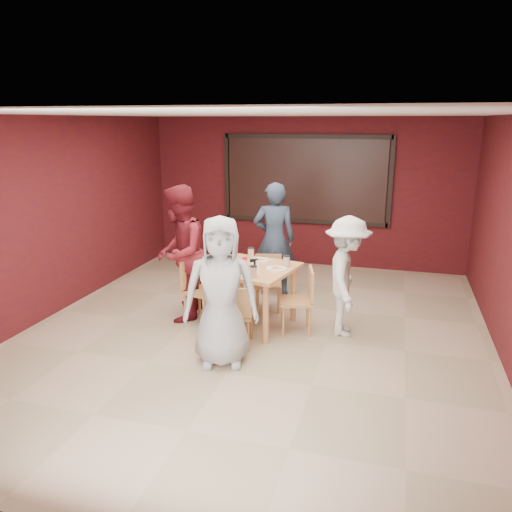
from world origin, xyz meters
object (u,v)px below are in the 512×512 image
(chair_right, at_px, (302,297))
(diner_left, at_px, (180,253))
(diner_back, at_px, (274,239))
(dining_table, at_px, (252,275))
(chair_left, at_px, (197,286))
(diner_right, at_px, (347,277))
(chair_back, at_px, (268,279))
(diner_front, at_px, (221,292))
(chair_front, at_px, (236,312))

(chair_right, distance_m, diner_left, 1.79)
(diner_left, bearing_deg, diner_back, 131.22)
(diner_left, bearing_deg, dining_table, 77.99)
(chair_left, distance_m, diner_right, 2.07)
(chair_right, xyz_separation_m, diner_back, (-0.72, 1.37, 0.41))
(chair_left, bearing_deg, chair_right, -0.88)
(diner_left, xyz_separation_m, diner_right, (2.30, 0.07, -0.16))
(chair_back, height_order, diner_left, diner_left)
(chair_right, distance_m, diner_front, 1.38)
(dining_table, bearing_deg, chair_front, -90.27)
(chair_front, height_order, chair_left, chair_left)
(chair_front, relative_size, diner_front, 0.46)
(chair_front, relative_size, diner_left, 0.42)
(diner_back, bearing_deg, diner_left, 37.91)
(chair_left, distance_m, diner_left, 0.52)
(diner_front, bearing_deg, chair_left, 107.11)
(diner_front, height_order, diner_left, diner_left)
(chair_front, relative_size, chair_right, 0.91)
(diner_back, bearing_deg, diner_right, 120.53)
(chair_right, height_order, diner_back, diner_back)
(dining_table, xyz_separation_m, diner_left, (-1.05, 0.01, 0.22))
(dining_table, relative_size, chair_back, 1.56)
(chair_front, distance_m, diner_right, 1.50)
(chair_front, height_order, chair_right, chair_right)
(chair_right, bearing_deg, chair_left, 179.12)
(dining_table, height_order, diner_back, diner_back)
(chair_front, bearing_deg, diner_back, 90.79)
(chair_front, height_order, diner_right, diner_right)
(diner_right, bearing_deg, chair_back, 57.24)
(dining_table, xyz_separation_m, diner_back, (-0.03, 1.35, 0.18))
(diner_back, distance_m, diner_right, 1.80)
(chair_back, bearing_deg, chair_right, -48.24)
(chair_left, xyz_separation_m, diner_left, (-0.25, 0.01, 0.45))
(dining_table, bearing_deg, diner_left, 179.47)
(diner_front, distance_m, diner_right, 1.77)
(dining_table, distance_m, chair_front, 0.73)
(chair_right, bearing_deg, dining_table, 177.85)
(chair_back, bearing_deg, diner_left, -147.87)
(chair_left, xyz_separation_m, diner_back, (0.77, 1.35, 0.42))
(diner_back, xyz_separation_m, diner_left, (-1.02, -1.34, 0.04))
(dining_table, relative_size, diner_back, 0.69)
(dining_table, distance_m, diner_back, 1.36)
(chair_left, height_order, chair_right, chair_right)
(chair_front, bearing_deg, chair_back, 88.10)
(diner_left, bearing_deg, diner_right, 80.33)
(diner_back, bearing_deg, dining_table, 76.53)
(diner_back, bearing_deg, chair_front, 76.00)
(diner_back, relative_size, diner_left, 0.96)
(chair_left, bearing_deg, diner_left, 177.11)
(diner_front, bearing_deg, diner_back, 73.20)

